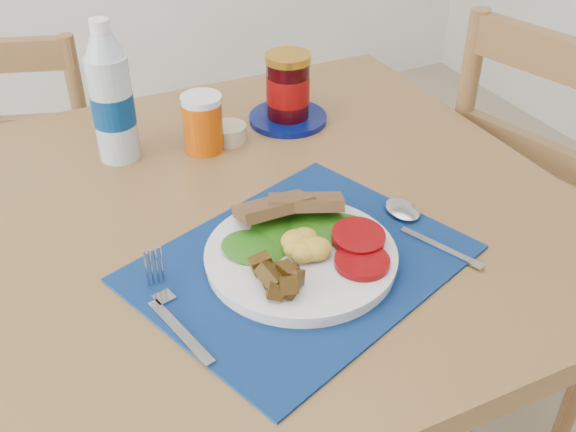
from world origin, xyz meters
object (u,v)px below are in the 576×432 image
(breakfast_plate, at_px, (299,254))
(juice_glass, at_px, (203,125))
(water_bottle, at_px, (112,100))
(chair_end, at_px, (561,200))
(jam_on_saucer, at_px, (288,92))
(chair_far, at_px, (27,154))

(breakfast_plate, relative_size, juice_glass, 2.71)
(breakfast_plate, distance_m, water_bottle, 0.43)
(water_bottle, relative_size, juice_glass, 2.53)
(breakfast_plate, height_order, juice_glass, juice_glass)
(chair_end, height_order, water_bottle, chair_end)
(chair_end, bearing_deg, water_bottle, 58.22)
(chair_end, bearing_deg, breakfast_plate, 87.95)
(breakfast_plate, xyz_separation_m, jam_on_saucer, (0.17, 0.39, 0.04))
(chair_end, distance_m, water_bottle, 0.88)
(breakfast_plate, bearing_deg, water_bottle, 118.96)
(chair_far, distance_m, breakfast_plate, 0.96)
(chair_far, xyz_separation_m, breakfast_plate, (0.28, -0.89, 0.24))
(chair_far, height_order, breakfast_plate, chair_far)
(breakfast_plate, bearing_deg, chair_far, 116.36)
(juice_glass, distance_m, jam_on_saucer, 0.18)
(chair_end, xyz_separation_m, jam_on_saucer, (-0.49, 0.24, 0.23))
(water_bottle, xyz_separation_m, juice_glass, (0.14, -0.04, -0.06))
(chair_far, height_order, chair_end, chair_end)
(juice_glass, height_order, jam_on_saucer, jam_on_saucer)
(water_bottle, bearing_deg, chair_far, 105.18)
(breakfast_plate, distance_m, jam_on_saucer, 0.43)
(chair_far, distance_m, jam_on_saucer, 0.73)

